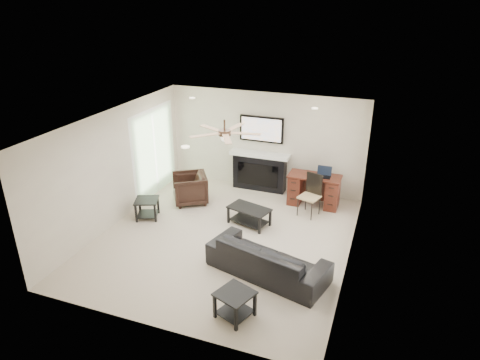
{
  "coord_description": "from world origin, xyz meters",
  "views": [
    {
      "loc": [
        2.94,
        -7.06,
        4.64
      ],
      "look_at": [
        0.2,
        0.4,
        1.19
      ],
      "focal_mm": 32.0,
      "sensor_mm": 36.0,
      "label": 1
    }
  ],
  "objects": [
    {
      "name": "room_shell",
      "position": [
        0.19,
        0.08,
        1.68
      ],
      "size": [
        5.5,
        5.54,
        2.52
      ],
      "color": "beige",
      "rests_on": "ground"
    },
    {
      "name": "sofa",
      "position": [
        1.19,
        -0.86,
        0.32
      ],
      "size": [
        2.33,
        1.39,
        0.64
      ],
      "primitive_type": "imported",
      "rotation": [
        0.0,
        0.0,
        2.88
      ],
      "color": "black",
      "rests_on": "ground"
    },
    {
      "name": "armchair",
      "position": [
        -1.41,
        1.29,
        0.36
      ],
      "size": [
        1.08,
        1.07,
        0.72
      ],
      "primitive_type": "imported",
      "rotation": [
        0.0,
        0.0,
        -1.0
      ],
      "color": "black",
      "rests_on": "ground"
    },
    {
      "name": "coffee_table",
      "position": [
        0.29,
        0.74,
        0.2
      ],
      "size": [
        1.0,
        0.72,
        0.4
      ],
      "primitive_type": "cube",
      "rotation": [
        0.0,
        0.0,
        -0.27
      ],
      "color": "black",
      "rests_on": "ground"
    },
    {
      "name": "end_table_near",
      "position": [
        1.04,
        -2.11,
        0.23
      ],
      "size": [
        0.67,
        0.67,
        0.45
      ],
      "primitive_type": "cube",
      "rotation": [
        0.0,
        0.0,
        -0.37
      ],
      "color": "black",
      "rests_on": "ground"
    },
    {
      "name": "end_table_left",
      "position": [
        -1.96,
        0.24,
        0.23
      ],
      "size": [
        0.65,
        0.65,
        0.45
      ],
      "primitive_type": "cube",
      "rotation": [
        0.0,
        0.0,
        0.37
      ],
      "color": "black",
      "rests_on": "ground"
    },
    {
      "name": "fireplace_unit",
      "position": [
        -0.08,
        2.58,
        0.95
      ],
      "size": [
        1.52,
        0.34,
        1.91
      ],
      "primitive_type": "cube",
      "color": "black",
      "rests_on": "ground"
    },
    {
      "name": "desk",
      "position": [
        1.42,
        2.17,
        0.38
      ],
      "size": [
        1.22,
        0.56,
        0.76
      ],
      "primitive_type": "cube",
      "color": "#371A0D",
      "rests_on": "ground"
    },
    {
      "name": "desk_chair",
      "position": [
        1.42,
        1.62,
        0.48
      ],
      "size": [
        0.54,
        0.55,
        0.97
      ],
      "primitive_type": "cube",
      "rotation": [
        0.0,
        0.0,
        -0.32
      ],
      "color": "black",
      "rests_on": "ground"
    },
    {
      "name": "laptop",
      "position": [
        1.62,
        2.15,
        0.88
      ],
      "size": [
        0.33,
        0.24,
        0.23
      ],
      "primitive_type": "cube",
      "color": "black",
      "rests_on": "desk"
    }
  ]
}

